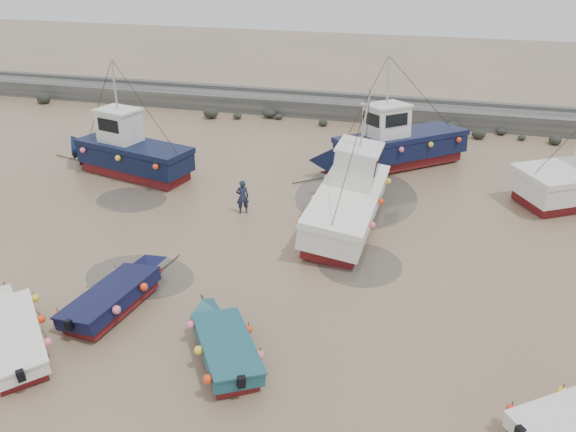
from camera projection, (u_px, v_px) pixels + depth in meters
The scene contains 13 objects.
ground at pixel (250, 276), 22.09m from camera, with size 120.00×120.00×0.00m, color #8F7559.
seawall at pixel (343, 109), 40.80m from camera, with size 60.00×4.92×1.50m.
puddle_a at pixel (140, 276), 22.10m from camera, with size 4.43×4.43×0.01m, color #504940.
puddle_b at pixel (359, 264), 22.91m from camera, with size 3.47×3.47×0.01m, color #504940.
puddle_c at pixel (132, 199), 28.44m from camera, with size 3.59×3.59×0.01m, color #504940.
puddle_d at pixel (356, 196), 28.83m from camera, with size 6.23×6.23×0.01m, color #504940.
dinghy_0 at pixel (13, 331), 18.24m from camera, with size 5.21×5.35×1.43m.
dinghy_1 at pixel (119, 292), 20.15m from camera, with size 2.58×6.12×1.43m.
dinghy_2 at pixel (222, 342), 17.73m from camera, with size 3.76×5.07×1.43m.
cabin_boat_0 at pixel (126, 151), 30.89m from camera, with size 9.65×4.19×6.22m.
cabin_boat_1 at pixel (347, 195), 25.74m from camera, with size 3.39×10.89×6.22m.
cabin_boat_2 at pixel (393, 145), 31.86m from camera, with size 9.22×7.80×6.22m.
person at pixel (243, 213), 27.09m from camera, with size 0.62×0.41×1.69m, color #1C233A.
Camera 1 is at (6.09, -17.67, 12.12)m, focal length 35.00 mm.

